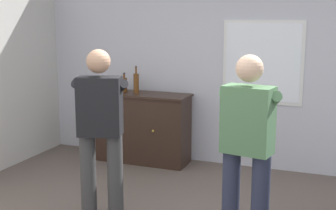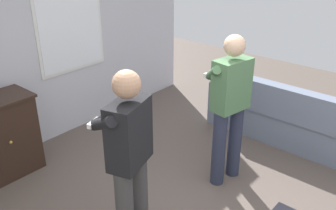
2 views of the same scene
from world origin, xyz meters
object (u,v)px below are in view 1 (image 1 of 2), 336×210
(bottle_liquor_amber, at_px, (124,84))
(person_standing_right, at_px, (248,146))
(bottle_wine_green, at_px, (136,83))
(person_standing_left, at_px, (101,129))
(sideboard_cabinet, at_px, (143,128))

(bottle_liquor_amber, xyz_separation_m, person_standing_right, (2.13, -2.02, -0.11))
(bottle_wine_green, height_order, person_standing_right, person_standing_right)
(person_standing_right, bearing_deg, bottle_liquor_amber, 136.43)
(bottle_wine_green, relative_size, person_standing_right, 0.22)
(person_standing_left, bearing_deg, person_standing_right, -2.78)
(sideboard_cabinet, relative_size, person_standing_right, 0.76)
(bottle_liquor_amber, height_order, person_standing_left, person_standing_left)
(sideboard_cabinet, height_order, person_standing_left, person_standing_left)
(sideboard_cabinet, bearing_deg, bottle_wine_green, -158.21)
(person_standing_right, bearing_deg, sideboard_cabinet, 132.76)
(person_standing_left, xyz_separation_m, person_standing_right, (1.40, -0.07, 0.00))
(bottle_liquor_amber, bearing_deg, sideboard_cabinet, -7.87)
(sideboard_cabinet, bearing_deg, person_standing_left, -77.21)
(person_standing_right, bearing_deg, person_standing_left, 177.22)
(sideboard_cabinet, relative_size, bottle_liquor_amber, 4.92)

